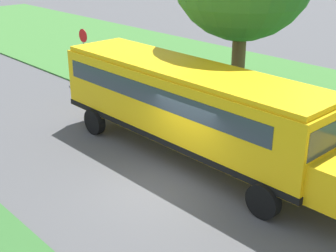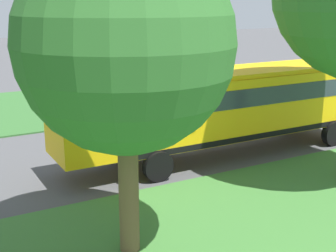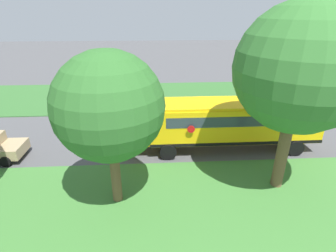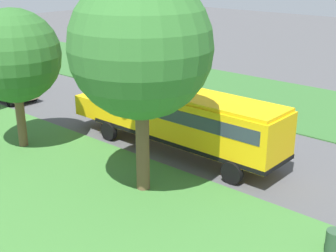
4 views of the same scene
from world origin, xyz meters
name	(u,v)px [view 1 (image 1 of 4)]	position (x,y,z in m)	size (l,w,h in m)	color
ground_plane	(161,188)	(0.00, 0.00, 0.00)	(120.00, 120.00, 0.00)	#4C4C4F
grass_verge	(330,109)	(-10.00, 0.00, 0.04)	(12.00, 80.00, 0.08)	#3D7533
school_bus	(192,104)	(-2.21, -0.89, 1.92)	(2.85, 12.42, 3.16)	yellow
stop_sign	(84,49)	(-4.60, -10.93, 1.74)	(0.08, 0.68, 2.74)	gray
trash_bin	(109,72)	(-5.62, -10.28, 0.45)	(0.56, 0.56, 0.90)	#2D4C33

